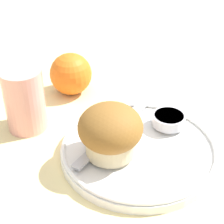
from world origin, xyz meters
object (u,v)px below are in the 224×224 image
object	(u,v)px
muffin	(110,131)
orange_fruit	(71,74)
butter_knife	(114,132)
juice_glass	(25,100)

from	to	relation	value
muffin	orange_fruit	world-z (taller)	muffin
butter_knife	juice_glass	distance (m)	0.15
orange_fruit	juice_glass	world-z (taller)	juice_glass
butter_knife	juice_glass	bearing A→B (deg)	105.95
orange_fruit	juice_glass	size ratio (longest dim) A/B	0.75
butter_knife	orange_fruit	distance (m)	0.18
juice_glass	butter_knife	bearing A→B (deg)	-65.82
muffin	butter_knife	bearing A→B (deg)	34.70
muffin	juice_glass	distance (m)	0.16
orange_fruit	juice_glass	xyz separation A→B (m)	(-0.13, -0.03, 0.01)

